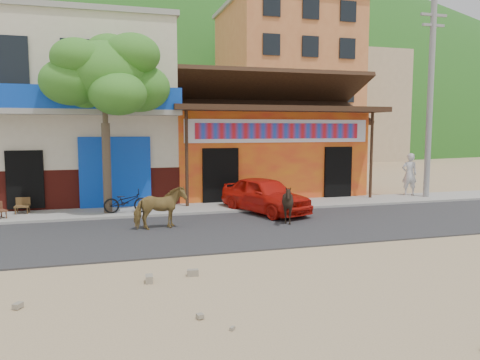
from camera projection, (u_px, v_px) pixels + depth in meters
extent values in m
plane|color=#9E825B|center=(304.00, 248.00, 11.53)|extent=(120.00, 120.00, 0.00)
cube|color=#28282B|center=(270.00, 227.00, 13.92)|extent=(60.00, 5.00, 0.04)
cube|color=gray|center=(237.00, 207.00, 17.25)|extent=(60.00, 2.00, 0.12)
cube|color=orange|center=(255.00, 154.00, 21.44)|extent=(8.00, 6.00, 3.60)
cube|color=beige|center=(82.00, 115.00, 19.16)|extent=(7.00, 6.00, 7.00)
cube|color=#CC723F|center=(285.00, 89.00, 36.29)|extent=(9.00, 9.00, 12.00)
cube|color=tan|center=(349.00, 107.00, 44.63)|extent=(8.00, 8.00, 10.00)
ellipsoid|color=#194C14|center=(131.00, 74.00, 77.04)|extent=(100.00, 40.00, 24.00)
cylinder|color=gray|center=(430.00, 100.00, 19.10)|extent=(0.24, 0.24, 8.00)
imported|color=olive|center=(160.00, 208.00, 13.49)|extent=(1.55, 0.90, 1.24)
imported|color=black|center=(288.00, 204.00, 14.32)|extent=(1.39, 1.33, 1.18)
imported|color=red|center=(265.00, 195.00, 16.10)|extent=(2.64, 3.95, 1.25)
imported|color=black|center=(126.00, 201.00, 15.67)|extent=(1.53, 0.63, 0.79)
imported|color=silver|center=(409.00, 174.00, 19.87)|extent=(0.74, 0.58, 1.79)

